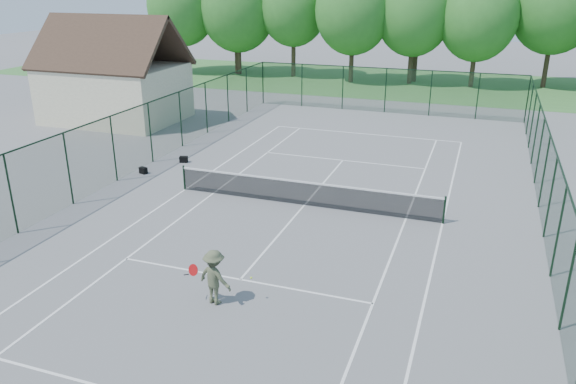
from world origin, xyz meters
The scene contains 10 objects.
ground centered at (0.00, 0.00, 0.00)m, with size 140.00×140.00×0.00m, color gray.
grass_far centered at (0.00, 30.00, 0.01)m, with size 80.00×16.00×0.01m, color #437F3B.
court_lines centered at (0.00, 0.00, 0.00)m, with size 11.05×23.85×0.01m.
tennis_net centered at (0.00, 0.00, 0.58)m, with size 11.08×0.08×1.10m.
fence_enclosure centered at (0.00, 0.00, 1.56)m, with size 18.05×36.05×3.02m.
utility_building centered at (-16.00, 10.00, 3.12)m, with size 8.60×6.27×6.63m.
tree_line_far centered at (0.00, 30.00, 5.99)m, with size 39.40×6.40×9.70m.
sports_bag_a centered at (-8.43, 1.26, 0.15)m, with size 0.38×0.23×0.30m, color black.
sports_bag_b centered at (-7.47, 3.42, 0.15)m, with size 0.40×0.24×0.31m, color black.
tennis_player centered at (-0.14, -7.83, 0.82)m, with size 1.84×0.86×1.64m.
Camera 1 is at (6.41, -20.19, 8.66)m, focal length 35.00 mm.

